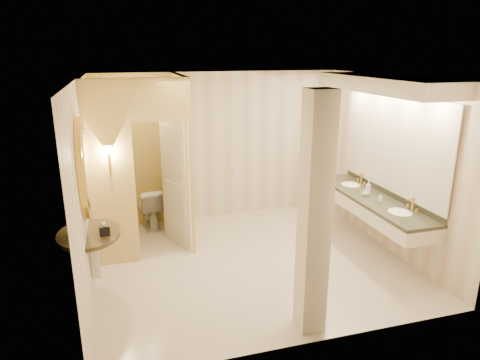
# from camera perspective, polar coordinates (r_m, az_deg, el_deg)

# --- Properties ---
(floor) EXTENTS (4.50, 4.50, 0.00)m
(floor) POSITION_cam_1_polar(r_m,az_deg,el_deg) (6.60, 1.42, -10.68)
(floor) COLOR beige
(floor) RESTS_ON ground
(ceiling) EXTENTS (4.50, 4.50, 0.00)m
(ceiling) POSITION_cam_1_polar(r_m,az_deg,el_deg) (5.86, 1.61, 13.44)
(ceiling) COLOR white
(ceiling) RESTS_ON wall_back
(wall_back) EXTENTS (4.50, 0.02, 2.70)m
(wall_back) POSITION_cam_1_polar(r_m,az_deg,el_deg) (7.96, -2.85, 4.51)
(wall_back) COLOR beige
(wall_back) RESTS_ON floor
(wall_front) EXTENTS (4.50, 0.02, 2.70)m
(wall_front) POSITION_cam_1_polar(r_m,az_deg,el_deg) (4.34, 9.56, -6.43)
(wall_front) COLOR beige
(wall_front) RESTS_ON floor
(wall_left) EXTENTS (0.02, 4.00, 2.70)m
(wall_left) POSITION_cam_1_polar(r_m,az_deg,el_deg) (5.85, -20.02, -1.09)
(wall_left) COLOR beige
(wall_left) RESTS_ON floor
(wall_right) EXTENTS (0.02, 4.00, 2.70)m
(wall_right) POSITION_cam_1_polar(r_m,az_deg,el_deg) (7.08, 19.14, 2.03)
(wall_right) COLOR beige
(wall_right) RESTS_ON floor
(toilet_closet) EXTENTS (1.50, 1.55, 2.70)m
(toilet_closet) POSITION_cam_1_polar(r_m,az_deg,el_deg) (6.78, -10.09, 2.39)
(toilet_closet) COLOR #D6C070
(toilet_closet) RESTS_ON floor
(wall_sconce) EXTENTS (0.14, 0.14, 0.42)m
(wall_sconce) POSITION_cam_1_polar(r_m,az_deg,el_deg) (6.15, -17.14, 3.73)
(wall_sconce) COLOR gold
(wall_sconce) RESTS_ON toilet_closet
(vanity) EXTENTS (0.75, 2.69, 2.09)m
(vanity) POSITION_cam_1_polar(r_m,az_deg,el_deg) (6.77, 18.06, 3.92)
(vanity) COLOR beige
(vanity) RESTS_ON floor
(console_shelf) EXTENTS (0.96, 0.96, 1.93)m
(console_shelf) POSITION_cam_1_polar(r_m,az_deg,el_deg) (5.53, -19.81, -2.15)
(console_shelf) COLOR black
(console_shelf) RESTS_ON floor
(pillar) EXTENTS (0.28, 0.28, 2.70)m
(pillar) POSITION_cam_1_polar(r_m,az_deg,el_deg) (4.63, 9.90, -4.94)
(pillar) COLOR beige
(pillar) RESTS_ON floor
(tissue_box) EXTENTS (0.13, 0.13, 0.12)m
(tissue_box) POSITION_cam_1_polar(r_m,az_deg,el_deg) (5.55, -17.63, -6.39)
(tissue_box) COLOR black
(tissue_box) RESTS_ON console_shelf
(toilet) EXTENTS (0.51, 0.77, 0.73)m
(toilet) POSITION_cam_1_polar(r_m,az_deg,el_deg) (7.81, -11.97, -3.63)
(toilet) COLOR white
(toilet) RESTS_ON floor
(soap_bottle_a) EXTENTS (0.07, 0.07, 0.12)m
(soap_bottle_a) POSITION_cam_1_polar(r_m,az_deg,el_deg) (6.75, 18.22, -2.30)
(soap_bottle_a) COLOR beige
(soap_bottle_a) RESTS_ON vanity
(soap_bottle_b) EXTENTS (0.11, 0.11, 0.11)m
(soap_bottle_b) POSITION_cam_1_polar(r_m,az_deg,el_deg) (6.95, 16.37, -1.61)
(soap_bottle_b) COLOR silver
(soap_bottle_b) RESTS_ON vanity
(soap_bottle_c) EXTENTS (0.11, 0.11, 0.23)m
(soap_bottle_c) POSITION_cam_1_polar(r_m,az_deg,el_deg) (7.01, 16.73, -0.98)
(soap_bottle_c) COLOR #C6B28C
(soap_bottle_c) RESTS_ON vanity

